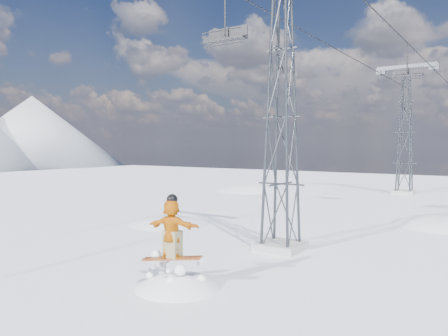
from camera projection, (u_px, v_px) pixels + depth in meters
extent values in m
plane|color=white|center=(125.00, 304.00, 11.92)|extent=(120.00, 120.00, 0.00)
sphere|color=white|center=(251.00, 297.00, 42.41)|extent=(22.00, 22.00, 22.00)
cube|color=#999999|center=(280.00, 246.00, 18.14)|extent=(1.80, 1.80, 0.30)
cube|color=#999999|center=(404.00, 192.00, 38.99)|extent=(1.80, 1.80, 0.30)
cube|color=#32353A|center=(407.00, 67.00, 38.41)|extent=(5.00, 0.35, 0.35)
cube|color=#32353A|center=(381.00, 71.00, 39.63)|extent=(0.80, 0.25, 0.50)
cube|color=#32353A|center=(434.00, 67.00, 37.22)|extent=(0.80, 0.25, 0.50)
cylinder|color=black|center=(329.00, 45.00, 28.38)|extent=(0.06, 51.00, 0.06)
cylinder|color=black|center=(400.00, 36.00, 25.97)|extent=(0.06, 51.00, 0.06)
cone|color=slate|center=(33.00, 131.00, 94.40)|extent=(38.00, 38.00, 15.00)
cube|color=orange|center=(172.00, 258.00, 13.01)|extent=(1.83, 0.95, 0.21)
imported|color=#D06B09|center=(172.00, 228.00, 12.96)|extent=(1.71, 0.87, 1.76)
cube|color=olive|center=(172.00, 244.00, 12.98)|extent=(0.57, 0.48, 0.81)
sphere|color=black|center=(172.00, 200.00, 12.91)|extent=(0.33, 0.33, 0.33)
cylinder|color=black|center=(225.00, 14.00, 18.13)|extent=(0.08, 0.08, 2.12)
cube|color=black|center=(225.00, 40.00, 18.19)|extent=(1.93, 0.43, 0.08)
cube|color=black|center=(228.00, 34.00, 18.35)|extent=(1.93, 0.06, 0.53)
cylinder|color=black|center=(222.00, 45.00, 18.00)|extent=(1.93, 0.06, 0.06)
cylinder|color=black|center=(221.00, 30.00, 17.93)|extent=(1.93, 0.05, 0.05)
cylinder|color=black|center=(407.00, 59.00, 27.86)|extent=(0.07, 0.07, 2.05)
cube|color=black|center=(407.00, 76.00, 27.91)|extent=(1.87, 0.42, 0.07)
cube|color=black|center=(408.00, 72.00, 28.07)|extent=(1.87, 0.06, 0.51)
cylinder|color=black|center=(406.00, 79.00, 27.73)|extent=(1.87, 0.06, 0.06)
cylinder|color=black|center=(406.00, 70.00, 27.66)|extent=(1.87, 0.05, 0.05)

